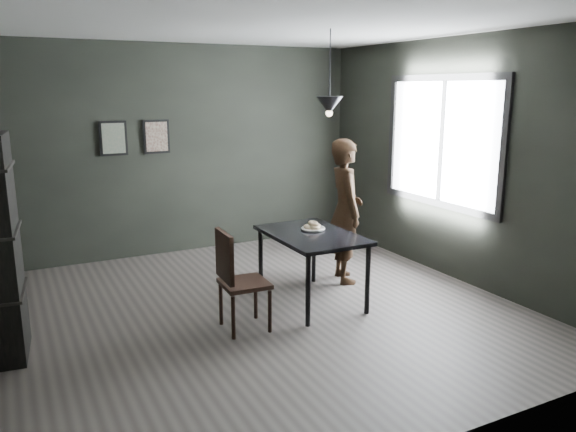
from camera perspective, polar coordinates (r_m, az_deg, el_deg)
name	(u,v)px	position (r m, az deg, el deg)	size (l,w,h in m)	color
ground	(260,311)	(5.81, -2.89, -9.63)	(5.00, 5.00, 0.00)	#393431
back_wall	(182,150)	(7.76, -10.68, 6.58)	(5.00, 0.10, 2.80)	black
ceiling	(256,23)	(5.40, -3.24, 19.00)	(5.00, 5.00, 0.02)	silver
window_assembly	(442,142)	(6.94, 15.34, 7.28)	(0.04, 1.96, 1.56)	white
cafe_table	(312,241)	(5.85, 2.41, -2.51)	(0.80, 1.20, 0.75)	black
white_plate	(313,229)	(5.97, 2.57, -1.35)	(0.23, 0.23, 0.01)	white
donut_pile	(313,226)	(5.96, 2.57, -1.01)	(0.19, 0.19, 0.09)	beige
woman	(345,211)	(6.52, 5.83, 0.52)	(0.61, 0.40, 1.67)	black
wood_chair	(236,274)	(5.21, -5.35, -5.93)	(0.43, 0.43, 0.96)	black
pendant_lamp	(329,105)	(5.86, 4.21, 11.17)	(0.28, 0.28, 0.86)	black
framed_print_left	(113,138)	(7.51, -17.32, 7.55)	(0.34, 0.04, 0.44)	black
framed_print_right	(156,137)	(7.62, -13.22, 7.86)	(0.34, 0.04, 0.44)	black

